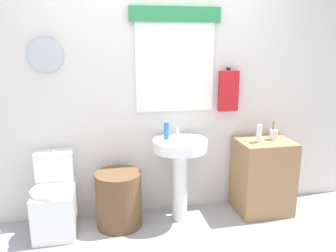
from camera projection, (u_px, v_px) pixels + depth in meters
back_wall at (153, 84)px, 3.31m from camera, size 4.40×0.18×2.60m
toilet at (55, 201)px, 3.12m from camera, size 0.38×0.51×0.74m
laundry_hamper at (119, 199)px, 3.20m from camera, size 0.43×0.43×0.53m
pedestal_sink at (180, 160)px, 3.23m from camera, size 0.52×0.52×0.81m
faucet at (177, 131)px, 3.29m from camera, size 0.03×0.03×0.10m
wooden_cabinet at (263, 176)px, 3.46m from camera, size 0.53×0.44×0.75m
soap_bottle at (166, 131)px, 3.19m from camera, size 0.05×0.05×0.16m
lotion_bottle at (259, 134)px, 3.29m from camera, size 0.05×0.05×0.18m
toothbrush_cup at (273, 134)px, 3.39m from camera, size 0.08×0.08×0.19m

